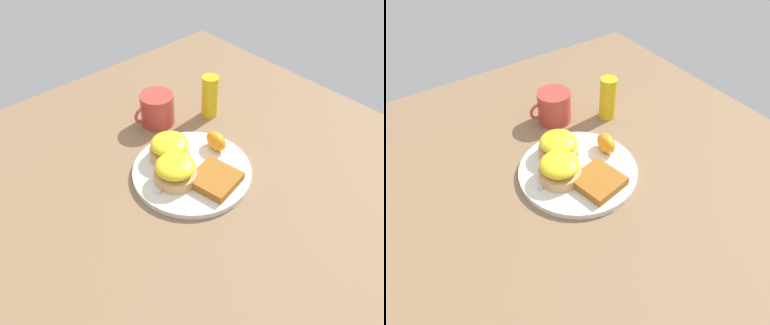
{
  "view_description": "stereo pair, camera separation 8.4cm",
  "coord_description": "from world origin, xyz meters",
  "views": [
    {
      "loc": [
        0.41,
        0.46,
        0.61
      ],
      "look_at": [
        0.0,
        0.0,
        0.03
      ],
      "focal_mm": 35.0,
      "sensor_mm": 36.0,
      "label": 1
    },
    {
      "loc": [
        0.35,
        0.51,
        0.61
      ],
      "look_at": [
        0.0,
        0.0,
        0.03
      ],
      "focal_mm": 35.0,
      "sensor_mm": 36.0,
      "label": 2
    }
  ],
  "objects": [
    {
      "name": "condiment_bottle",
      "position": [
        -0.19,
        -0.14,
        0.06
      ],
      "size": [
        0.04,
        0.04,
        0.12
      ],
      "primitive_type": "cylinder",
      "color": "gold",
      "rests_on": "ground_plane"
    },
    {
      "name": "sandwich_benedict_right",
      "position": [
        0.05,
        0.0,
        0.04
      ],
      "size": [
        0.1,
        0.1,
        0.06
      ],
      "color": "tan",
      "rests_on": "plate"
    },
    {
      "name": "sandwich_benedict_left",
      "position": [
        0.01,
        -0.07,
        0.04
      ],
      "size": [
        0.1,
        0.1,
        0.06
      ],
      "color": "tan",
      "rests_on": "plate"
    },
    {
      "name": "cup",
      "position": [
        -0.06,
        -0.21,
        0.04
      ],
      "size": [
        0.12,
        0.09,
        0.09
      ],
      "color": "#B23D33",
      "rests_on": "ground_plane"
    },
    {
      "name": "orange_wedge",
      "position": [
        -0.09,
        -0.02,
        0.04
      ],
      "size": [
        0.04,
        0.06,
        0.04
      ],
      "primitive_type": "ellipsoid",
      "rotation": [
        0.0,
        0.0,
        1.47
      ],
      "color": "orange",
      "rests_on": "plate"
    },
    {
      "name": "ground_plane",
      "position": [
        0.0,
        0.0,
        0.0
      ],
      "size": [
        1.1,
        1.1,
        0.0
      ],
      "primitive_type": "plane",
      "color": "#846647"
    },
    {
      "name": "fork",
      "position": [
        0.01,
        -0.05,
        0.02
      ],
      "size": [
        0.19,
        0.12,
        0.0
      ],
      "color": "silver",
      "rests_on": "plate"
    },
    {
      "name": "plate",
      "position": [
        0.0,
        0.0,
        0.01
      ],
      "size": [
        0.27,
        0.27,
        0.01
      ],
      "primitive_type": "cylinder",
      "color": "silver",
      "rests_on": "ground_plane"
    },
    {
      "name": "hashbrown_patty",
      "position": [
        -0.01,
        0.07,
        0.02
      ],
      "size": [
        0.11,
        0.11,
        0.02
      ],
      "primitive_type": "cube",
      "rotation": [
        0.0,
        0.0,
        0.19
      ],
      "color": "#9F5F1F",
      "rests_on": "plate"
    }
  ]
}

